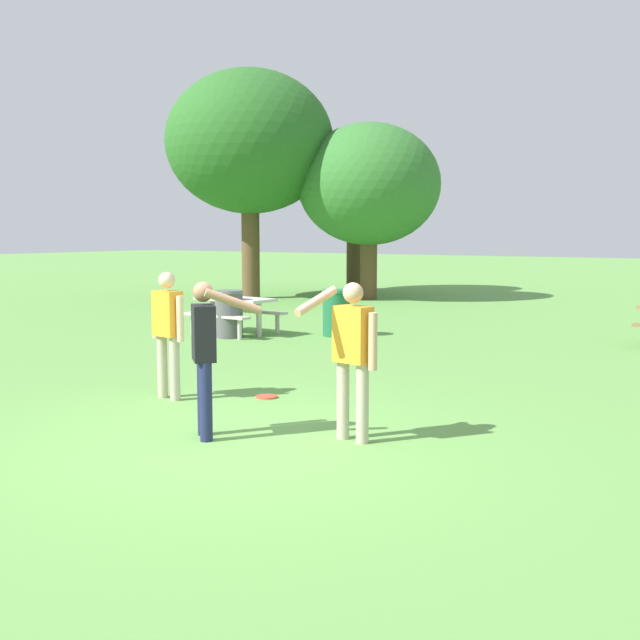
{
  "coord_description": "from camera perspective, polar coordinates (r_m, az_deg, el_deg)",
  "views": [
    {
      "loc": [
        4.99,
        -6.25,
        2.16
      ],
      "look_at": [
        -0.59,
        2.5,
        1.0
      ],
      "focal_mm": 44.93,
      "sensor_mm": 36.0,
      "label": 1
    }
  ],
  "objects": [
    {
      "name": "tree_broad_center",
      "position": [
        28.47,
        2.46,
        9.83
      ],
      "size": [
        4.15,
        4.15,
        5.68
      ],
      "color": "#4C3823",
      "rests_on": "ground"
    },
    {
      "name": "picnic_table_near",
      "position": [
        16.79,
        -6.07,
        0.88
      ],
      "size": [
        1.81,
        1.55,
        0.77
      ],
      "color": "beige",
      "rests_on": "ground"
    },
    {
      "name": "person_bystander",
      "position": [
        8.37,
        -8.18,
        -1.92
      ],
      "size": [
        0.84,
        0.48,
        1.64
      ],
      "color": "#1E234C",
      "rests_on": "ground"
    },
    {
      "name": "ground_plane",
      "position": [
        8.28,
        -5.91,
        -8.77
      ],
      "size": [
        120.0,
        120.0,
        0.0
      ],
      "primitive_type": "plane",
      "color": "#609947"
    },
    {
      "name": "frisbee",
      "position": [
        10.47,
        -3.82,
        -5.48
      ],
      "size": [
        0.28,
        0.28,
        0.03
      ],
      "primitive_type": "cylinder",
      "color": "#E04733",
      "rests_on": "ground"
    },
    {
      "name": "tree_tall_left",
      "position": [
        25.8,
        -5.04,
        12.47
      ],
      "size": [
        5.28,
        5.28,
        7.18
      ],
      "color": "brown",
      "rests_on": "ground"
    },
    {
      "name": "tree_far_right",
      "position": [
        25.33,
        3.52,
        9.58
      ],
      "size": [
        4.46,
        4.46,
        5.5
      ],
      "color": "brown",
      "rests_on": "ground"
    },
    {
      "name": "person_catcher",
      "position": [
        8.16,
        2.29,
        -2.07
      ],
      "size": [
        0.7,
        0.66,
        1.64
      ],
      "color": "#B7AD93",
      "rests_on": "ground"
    },
    {
      "name": "trash_can_further_along",
      "position": [
        16.44,
        1.18,
        0.52
      ],
      "size": [
        0.59,
        0.59,
        0.96
      ],
      "color": "#1E663D",
      "rests_on": "ground"
    },
    {
      "name": "trash_can_beside_table",
      "position": [
        16.32,
        -6.5,
        0.44
      ],
      "size": [
        0.59,
        0.59,
        0.96
      ],
      "color": "#515156",
      "rests_on": "ground"
    },
    {
      "name": "person_thrower",
      "position": [
        10.41,
        -10.8,
        -0.46
      ],
      "size": [
        0.6,
        0.28,
        1.64
      ],
      "color": "#B7AD93",
      "rests_on": "ground"
    }
  ]
}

